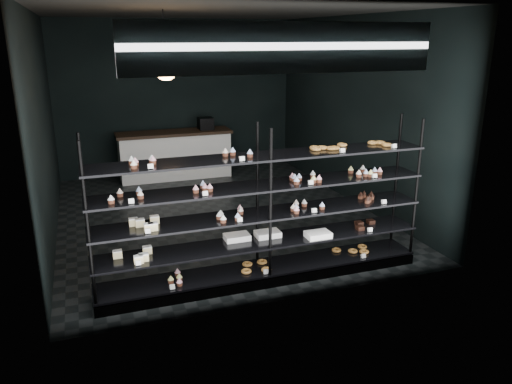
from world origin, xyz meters
TOP-DOWN VIEW (x-y plane):
  - room at (0.00, 0.00)m, footprint 5.01×6.01m
  - display_shelf at (-0.09, -2.45)m, footprint 4.00×0.50m
  - signage at (0.00, -2.93)m, footprint 3.30×0.05m
  - pendant_lamp at (-0.88, -0.98)m, footprint 0.30×0.30m
  - service_counter at (-0.19, 2.50)m, footprint 2.35×0.65m

SIDE VIEW (x-z plane):
  - service_counter at x=-0.19m, z-range -0.11..1.12m
  - display_shelf at x=-0.09m, z-range -0.33..1.58m
  - room at x=0.00m, z-range 0.00..3.20m
  - pendant_lamp at x=-0.88m, z-range 2.01..2.89m
  - signage at x=0.00m, z-range 2.50..3.00m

